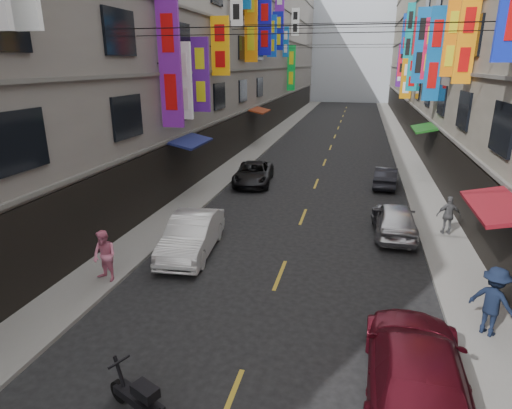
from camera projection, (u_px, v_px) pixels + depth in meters
The scene contains 19 objects.
sidewalk_left at pixel (263, 144), 38.06m from camera, with size 2.00×90.00×0.12m, color slate.
sidewalk_right at pixel (404, 150), 35.40m from camera, with size 2.00×90.00×0.12m, color slate.
building_row_left at pixel (195, 31), 36.42m from camera, with size 10.14×90.00×19.00m.
building_row_right at pixel (504, 26), 31.11m from camera, with size 10.14×90.00×19.00m.
haze_block at pixel (353, 40), 79.46m from camera, with size 18.00×8.00×22.00m, color silver.
shop_signage at pixel (326, 25), 27.25m from camera, with size 14.00×55.00×12.00m.
street_awnings at pixel (285, 145), 21.31m from camera, with size 13.99×35.20×0.41m.
overhead_cables at pixel (323, 26), 22.90m from camera, with size 14.00×38.04×1.24m.
lane_markings at pixel (328, 154), 33.97m from camera, with size 0.12×80.20×0.01m.
scooter_crossing at pixel (139, 399), 8.61m from camera, with size 1.69×0.89×1.14m.
scooter_far_right at pixel (377, 220), 18.46m from camera, with size 0.54×1.80×1.14m.
car_left_mid at pixel (192, 235), 16.06m from camera, with size 1.57×4.49×1.48m, color white.
car_left_far at pixel (254, 173), 25.49m from camera, with size 2.09×4.53×1.26m, color black.
car_right_near at pixel (416, 370), 8.98m from camera, with size 2.09×5.15×1.49m, color #5A0F1C.
car_right_mid at pixel (395, 219), 17.80m from camera, with size 1.66×4.12×1.40m, color silver.
car_right_far at pixel (386, 177), 24.88m from camera, with size 1.25×3.57×1.18m, color #23232A.
pedestrian_lfar at pixel (105, 256), 13.74m from camera, with size 0.83×0.57×1.71m, color pink.
pedestrian_rnear at pixel (493, 301), 10.95m from camera, with size 1.22×0.63×1.89m, color #121B31.
pedestrian_rfar at pixel (449, 215), 17.56m from camera, with size 0.95×0.54×1.62m, color #575659.
Camera 1 is at (2.26, 5.08, 6.86)m, focal length 30.00 mm.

